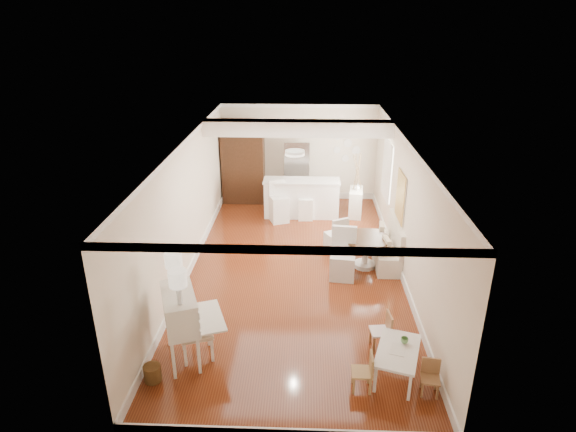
# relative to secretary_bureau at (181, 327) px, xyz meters

# --- Properties ---
(room) EXTENTS (9.00, 9.04, 2.82)m
(room) POSITION_rel_secretary_bureau_xyz_m (1.74, 3.27, 1.38)
(room) COLOR maroon
(room) RESTS_ON ground
(secretary_bureau) EXTENTS (1.22, 1.24, 1.21)m
(secretary_bureau) POSITION_rel_secretary_bureau_xyz_m (0.00, 0.00, 0.00)
(secretary_bureau) COLOR white
(secretary_bureau) RESTS_ON ground
(gustavian_armchair) EXTENTS (0.68, 0.68, 0.94)m
(gustavian_armchair) POSITION_rel_secretary_bureau_xyz_m (0.20, 0.09, -0.14)
(gustavian_armchair) COLOR white
(gustavian_armchair) RESTS_ON ground
(wicker_basket) EXTENTS (0.27, 0.27, 0.26)m
(wicker_basket) POSITION_rel_secretary_bureau_xyz_m (-0.35, -0.52, -0.47)
(wicker_basket) COLOR brown
(wicker_basket) RESTS_ON ground
(kids_table) EXTENTS (0.85, 1.11, 0.49)m
(kids_table) POSITION_rel_secretary_bureau_xyz_m (3.32, -0.28, -0.36)
(kids_table) COLOR white
(kids_table) RESTS_ON ground
(kids_chair_a) EXTENTS (0.31, 0.31, 0.62)m
(kids_chair_a) POSITION_rel_secretary_bureau_xyz_m (2.77, -0.57, -0.30)
(kids_chair_a) COLOR #A17C49
(kids_chair_a) RESTS_ON ground
(kids_chair_b) EXTENTS (0.35, 0.35, 0.65)m
(kids_chair_b) POSITION_rel_secretary_bureau_xyz_m (3.17, 0.40, -0.28)
(kids_chair_b) COLOR #9D6F47
(kids_chair_b) RESTS_ON ground
(kids_chair_c) EXTENTS (0.30, 0.30, 0.55)m
(kids_chair_c) POSITION_rel_secretary_bureau_xyz_m (3.74, -0.64, -0.33)
(kids_chair_c) COLOR #9F7148
(kids_chair_c) RESTS_ON ground
(banquette) EXTENTS (0.52, 1.60, 0.98)m
(banquette) POSITION_rel_secretary_bureau_xyz_m (3.69, 3.45, -0.12)
(banquette) COLOR silver
(banquette) RESTS_ON ground
(dining_table) EXTENTS (1.33, 1.33, 0.70)m
(dining_table) POSITION_rel_secretary_bureau_xyz_m (3.22, 3.18, -0.26)
(dining_table) COLOR #3F2614
(dining_table) RESTS_ON ground
(slip_chair_near) EXTENTS (0.57, 0.59, 1.07)m
(slip_chair_near) POSITION_rel_secretary_bureau_xyz_m (2.70, 2.71, -0.07)
(slip_chair_near) COLOR silver
(slip_chair_near) RESTS_ON ground
(slip_chair_far) EXTENTS (0.57, 0.57, 0.87)m
(slip_chair_far) POSITION_rel_secretary_bureau_xyz_m (2.62, 3.94, -0.17)
(slip_chair_far) COLOR silver
(slip_chair_far) RESTS_ON ground
(breakfast_counter) EXTENTS (2.05, 0.65, 1.03)m
(breakfast_counter) POSITION_rel_secretary_bureau_xyz_m (1.80, 6.05, -0.09)
(breakfast_counter) COLOR white
(breakfast_counter) RESTS_ON ground
(bar_stool_left) EXTENTS (0.57, 0.57, 1.11)m
(bar_stool_left) POSITION_rel_secretary_bureau_xyz_m (1.21, 5.63, -0.05)
(bar_stool_left) COLOR silver
(bar_stool_left) RESTS_ON ground
(bar_stool_right) EXTENTS (0.39, 0.39, 0.96)m
(bar_stool_right) POSITION_rel_secretary_bureau_xyz_m (1.91, 5.83, -0.13)
(bar_stool_right) COLOR white
(bar_stool_right) RESTS_ON ground
(pantry_cabinet) EXTENTS (1.20, 0.60, 2.30)m
(pantry_cabinet) POSITION_rel_secretary_bureau_xyz_m (0.10, 7.13, 0.54)
(pantry_cabinet) COLOR #381E11
(pantry_cabinet) RESTS_ON ground
(fridge) EXTENTS (0.75, 0.65, 1.80)m
(fridge) POSITION_rel_secretary_bureau_xyz_m (2.00, 7.10, 0.29)
(fridge) COLOR silver
(fridge) RESTS_ON ground
(sideboard) EXTENTS (0.43, 0.81, 0.74)m
(sideboard) POSITION_rel_secretary_bureau_xyz_m (3.28, 6.15, -0.24)
(sideboard) COLOR white
(sideboard) RESTS_ON ground
(pencil_cup) EXTENTS (0.13, 0.13, 0.09)m
(pencil_cup) POSITION_rel_secretary_bureau_xyz_m (3.44, -0.12, -0.07)
(pencil_cup) COLOR #669E5C
(pencil_cup) RESTS_ON kids_table
(branch_vase) EXTENTS (0.19, 0.19, 0.16)m
(branch_vase) POSITION_rel_secretary_bureau_xyz_m (3.31, 6.14, 0.21)
(branch_vase) COLOR white
(branch_vase) RESTS_ON sideboard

